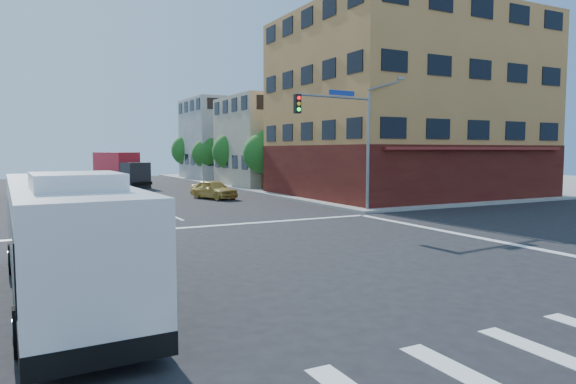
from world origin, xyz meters
TOP-DOWN VIEW (x-y plane):
  - ground at (0.00, 0.00)m, footprint 120.00×120.00m
  - sidewalk_ne at (35.00, 35.00)m, footprint 50.00×50.00m
  - corner_building_ne at (19.99, 18.48)m, footprint 18.10×15.44m
  - building_east_near at (16.98, 33.98)m, footprint 12.06×10.06m
  - building_east_far at (16.98, 47.98)m, footprint 12.06×10.06m
  - signal_mast_ne at (9.08, 10.62)m, footprint 7.91×1.13m
  - street_tree_a at (11.90, 27.92)m, footprint 3.60×3.60m
  - street_tree_b at (11.90, 35.92)m, footprint 3.80×3.80m
  - street_tree_c at (11.90, 43.92)m, footprint 3.40×3.40m
  - street_tree_d at (11.90, 51.92)m, footprint 4.00×4.00m
  - transit_bus at (-6.44, -0.50)m, footprint 2.69×10.90m
  - box_truck at (1.26, 38.73)m, footprint 4.55×7.92m
  - parked_car at (5.35, 22.71)m, footprint 2.95×4.51m

SIDE VIEW (x-z plane):
  - ground at x=0.00m, z-range 0.00..0.00m
  - sidewalk_ne at x=35.00m, z-range 0.00..0.15m
  - parked_car at x=5.35m, z-range 0.00..1.43m
  - transit_bus at x=-6.44m, z-range -0.04..3.17m
  - box_truck at x=1.26m, z-range -0.05..3.38m
  - street_tree_c at x=11.90m, z-range 0.82..6.11m
  - street_tree_a at x=11.90m, z-range 0.83..6.35m
  - street_tree_b at x=11.90m, z-range 0.85..6.65m
  - street_tree_d at x=11.90m, z-range 0.87..6.90m
  - building_east_near at x=16.98m, z-range 0.01..9.01m
  - signal_mast_ne at x=9.08m, z-range 0.95..9.02m
  - building_east_far at x=16.98m, z-range 0.01..10.01m
  - corner_building_ne at x=19.99m, z-range -1.11..12.89m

